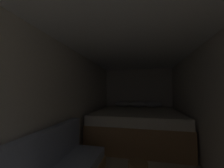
# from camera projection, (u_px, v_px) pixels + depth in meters

# --- Properties ---
(wall_back) EXTENTS (2.32, 0.05, 2.03)m
(wall_back) POSITION_uv_depth(u_px,v_px,m) (138.00, 99.00, 4.69)
(wall_back) COLOR beige
(wall_back) RESTS_ON ground
(wall_left) EXTENTS (0.05, 4.95, 2.03)m
(wall_left) POSITION_uv_depth(u_px,v_px,m) (71.00, 105.00, 2.49)
(wall_left) COLOR beige
(wall_left) RESTS_ON ground
(wall_right) EXTENTS (0.05, 4.95, 2.03)m
(wall_right) POSITION_uv_depth(u_px,v_px,m) (212.00, 108.00, 2.01)
(wall_right) COLOR beige
(wall_right) RESTS_ON ground
(ceiling_slab) EXTENTS (2.32, 4.95, 0.05)m
(ceiling_slab) POSITION_uv_depth(u_px,v_px,m) (133.00, 44.00, 2.31)
(ceiling_slab) COLOR white
(ceiling_slab) RESTS_ON wall_left
(bed) EXTENTS (2.10, 2.08, 0.95)m
(bed) POSITION_uv_depth(u_px,v_px,m) (137.00, 125.00, 3.59)
(bed) COLOR #9E7247
(bed) RESTS_ON ground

